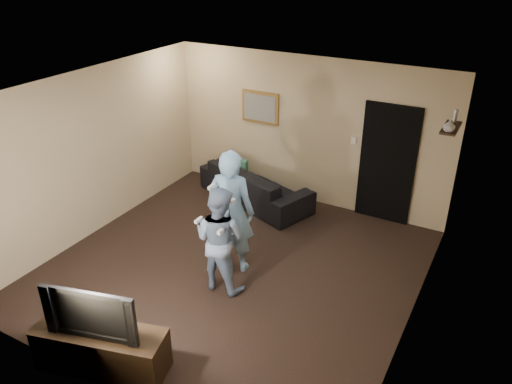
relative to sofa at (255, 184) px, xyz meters
The scene contains 19 objects.
ground 2.16m from the sofa, 69.60° to the right, with size 5.00×5.00×0.00m, color black.
ceiling 3.12m from the sofa, 69.60° to the right, with size 5.00×5.00×0.04m, color silver.
wall_back 1.33m from the sofa, 33.95° to the left, with size 5.00×0.04×2.60m, color tan.
wall_front 4.66m from the sofa, 80.62° to the right, with size 5.00×0.04×2.60m, color tan.
wall_left 2.84m from the sofa, 131.30° to the right, with size 0.04×5.00×2.60m, color tan.
wall_right 3.93m from the sofa, 31.65° to the right, with size 0.04×5.00×2.60m, color tan.
sofa is the anchor object (origin of this frame).
throw_pillow 0.46m from the sofa, behind, with size 0.48×0.15×0.48m, color #1B513E.
painting_frame 1.37m from the sofa, 108.20° to the left, with size 0.72×0.05×0.57m, color olive.
painting_canvas 1.36m from the sofa, 109.21° to the left, with size 0.62×0.01×0.47m, color slate.
doorway 2.34m from the sofa, 12.11° to the left, with size 0.90×0.06×2.00m, color black.
light_switch 1.93m from the sofa, 16.62° to the left, with size 0.08×0.02×0.12m, color silver.
wall_shelf 3.56m from the sofa, ahead, with size 0.20×0.60×0.03m, color black.
shelf_vase 3.62m from the sofa, ahead, with size 0.16×0.16×0.16m, color #A8A8AD.
shelf_figurine 3.60m from the sofa, ahead, with size 0.06×0.06×0.18m, color silver.
tv_console 4.32m from the sofa, 83.80° to the right, with size 1.44×0.46×0.51m, color black.
television 4.35m from the sofa, 83.80° to the right, with size 1.05×0.14×0.60m, color black.
wii_player_left 2.17m from the sofa, 69.98° to the right, with size 0.73×0.56×1.82m.
wii_player_right 2.59m from the sofa, 71.49° to the right, with size 0.73×0.58×1.49m.
Camera 1 is at (3.18, -5.06, 4.24)m, focal length 35.00 mm.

